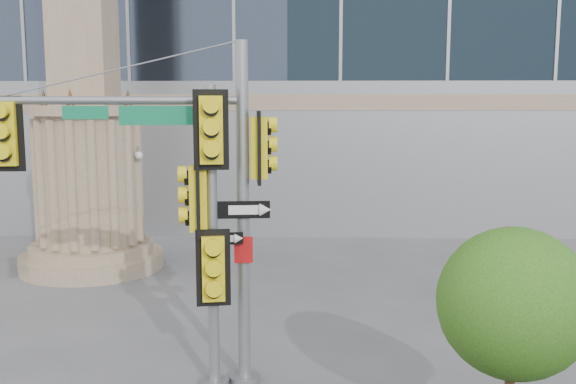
{
  "coord_description": "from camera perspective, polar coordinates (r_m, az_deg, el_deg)",
  "views": [
    {
      "loc": [
        0.75,
        -10.55,
        5.17
      ],
      "look_at": [
        0.38,
        2.0,
        3.43
      ],
      "focal_mm": 40.0,
      "sensor_mm": 36.0,
      "label": 1
    }
  ],
  "objects": [
    {
      "name": "monument",
      "position": [
        20.69,
        -17.56,
        8.51
      ],
      "size": [
        4.4,
        4.4,
        16.6
      ],
      "color": "gray",
      "rests_on": "ground"
    },
    {
      "name": "street_tree",
      "position": [
        9.79,
        19.61,
        -9.78
      ],
      "size": [
        2.21,
        2.16,
        3.45
      ],
      "color": "gray",
      "rests_on": "ground"
    },
    {
      "name": "main_signal_pole",
      "position": [
        11.56,
        -9.65,
        1.38
      ],
      "size": [
        4.86,
        0.92,
        6.26
      ],
      "rotation": [
        0.0,
        0.0,
        0.1
      ],
      "color": "slate",
      "rests_on": "ground"
    },
    {
      "name": "secondary_signal_pole",
      "position": [
        11.32,
        -7.06,
        -2.06
      ],
      "size": [
        1.0,
        0.72,
        5.48
      ],
      "rotation": [
        0.0,
        0.0,
        0.17
      ],
      "color": "slate",
      "rests_on": "ground"
    }
  ]
}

